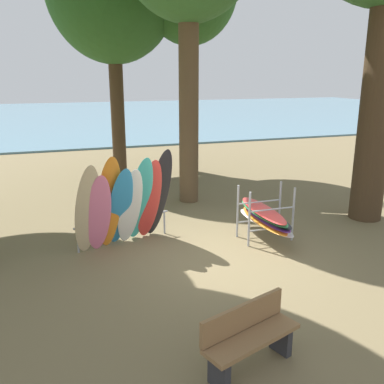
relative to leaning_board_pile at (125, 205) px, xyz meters
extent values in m
plane|color=brown|center=(1.69, -1.10, -1.00)|extent=(80.00, 80.00, 0.00)
cube|color=slate|center=(1.69, 30.86, -0.95)|extent=(80.00, 36.00, 0.10)
cylinder|color=#42301E|center=(6.34, -0.01, 2.21)|extent=(0.82, 0.82, 6.41)
cylinder|color=brown|center=(2.42, 2.98, 2.00)|extent=(0.56, 0.56, 6.00)
cylinder|color=#42301E|center=(1.07, 7.35, 1.60)|extent=(0.51, 0.51, 5.20)
cylinder|color=#42301E|center=(3.66, 6.64, 1.77)|extent=(0.54, 0.54, 5.53)
ellipsoid|color=#C6B289|center=(-0.82, -0.26, 0.02)|extent=(0.70, 0.88, 2.04)
ellipsoid|color=pink|center=(-0.59, -0.19, -0.09)|extent=(0.63, 0.77, 1.80)
ellipsoid|color=orange|center=(-0.36, -0.12, 0.08)|extent=(0.64, 0.88, 2.15)
ellipsoid|color=#2D8ED1|center=(-0.13, -0.05, -0.04)|extent=(0.70, 1.05, 1.90)
ellipsoid|color=white|center=(0.10, 0.03, -0.08)|extent=(0.68, 0.89, 1.83)
ellipsoid|color=#38B2AD|center=(0.33, 0.10, 0.04)|extent=(0.69, 1.06, 2.07)
ellipsoid|color=red|center=(0.56, 0.17, 0.00)|extent=(0.64, 0.93, 1.98)
ellipsoid|color=black|center=(0.79, 0.24, 0.10)|extent=(0.74, 1.02, 2.18)
cylinder|color=#9EA0A5|center=(-1.03, 0.08, -0.72)|extent=(0.04, 0.04, 0.55)
cylinder|color=#9EA0A5|center=(1.00, 0.58, -0.72)|extent=(0.04, 0.04, 0.55)
cylinder|color=#9EA0A5|center=(-0.01, 0.33, -0.45)|extent=(2.20, 0.58, 0.04)
cylinder|color=#9EA0A5|center=(2.56, -0.77, -0.37)|extent=(0.05, 0.05, 1.25)
cylinder|color=#9EA0A5|center=(3.66, -0.77, -0.37)|extent=(0.05, 0.05, 1.25)
cylinder|color=#9EA0A5|center=(2.56, -0.17, -0.37)|extent=(0.05, 0.05, 1.25)
cylinder|color=#9EA0A5|center=(3.66, -0.17, -0.37)|extent=(0.05, 0.05, 1.25)
cylinder|color=#9EA0A5|center=(3.11, -0.77, -0.65)|extent=(1.10, 0.04, 0.04)
cylinder|color=#9EA0A5|center=(3.11, -0.77, -0.20)|extent=(1.10, 0.04, 0.04)
cylinder|color=#9EA0A5|center=(3.11, -0.17, -0.65)|extent=(1.10, 0.04, 0.04)
cylinder|color=#9EA0A5|center=(3.11, -0.17, -0.20)|extent=(1.10, 0.04, 0.04)
ellipsoid|color=white|center=(3.12, -0.47, -0.60)|extent=(0.66, 2.13, 0.06)
ellipsoid|color=orange|center=(3.08, -0.47, -0.54)|extent=(0.61, 2.12, 0.06)
ellipsoid|color=purple|center=(3.14, -0.47, -0.48)|extent=(0.57, 2.12, 0.06)
ellipsoid|color=black|center=(3.13, -0.47, -0.42)|extent=(0.50, 2.10, 0.06)
ellipsoid|color=#339E56|center=(3.06, -0.47, -0.36)|extent=(0.55, 2.11, 0.06)
ellipsoid|color=red|center=(3.05, -0.47, -0.30)|extent=(0.61, 2.12, 0.06)
cube|color=#2D2D33|center=(0.28, -4.62, -0.79)|extent=(0.20, 0.34, 0.42)
cube|color=#2D2D33|center=(1.34, -4.26, -0.79)|extent=(0.20, 0.34, 0.42)
cube|color=olive|center=(0.81, -4.44, -0.55)|extent=(1.45, 0.83, 0.06)
cube|color=olive|center=(0.75, -4.27, -0.33)|extent=(1.34, 0.51, 0.36)
camera|label=1|loc=(-1.42, -8.62, 2.70)|focal=39.55mm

